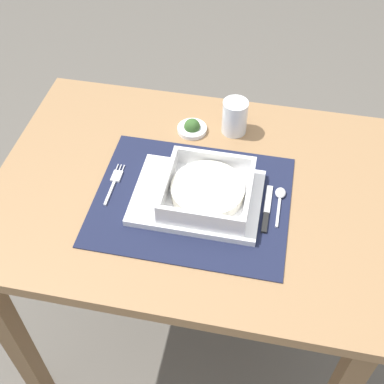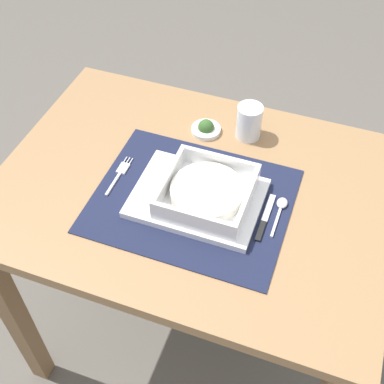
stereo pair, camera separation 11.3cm
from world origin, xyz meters
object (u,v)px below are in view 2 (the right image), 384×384
butter_knife (264,220)px  condiment_saucer (206,129)px  fork (120,173)px  spoon (281,207)px  porridge_bowl (207,193)px  dining_table (193,218)px  drinking_glass (249,123)px

butter_knife → condiment_saucer: bearing=131.8°
fork → spoon: bearing=3.3°
butter_knife → condiment_saucer: (-0.22, 0.24, 0.00)m
fork → porridge_bowl: bearing=-4.9°
condiment_saucer → fork: bearing=-123.5°
porridge_bowl → fork: bearing=175.4°
dining_table → spoon: bearing=0.1°
porridge_bowl → fork: 0.23m
porridge_bowl → butter_knife: (0.13, -0.00, -0.03)m
drinking_glass → condiment_saucer: 0.11m
dining_table → drinking_glass: (0.07, 0.21, 0.16)m
dining_table → spoon: spoon is taller
spoon → drinking_glass: size_ratio=1.26×
spoon → butter_knife: bearing=-116.0°
dining_table → porridge_bowl: (0.05, -0.04, 0.16)m
dining_table → butter_knife: size_ratio=6.72×
drinking_glass → condiment_saucer: size_ratio=1.20×
spoon → drinking_glass: bearing=125.0°
spoon → butter_knife: 0.05m
dining_table → porridge_bowl: bearing=-41.9°
condiment_saucer → spoon: bearing=-38.1°
porridge_bowl → spoon: 0.17m
dining_table → spoon: 0.24m
fork → drinking_glass: 0.34m
condiment_saucer → drinking_glass: bearing=12.3°
dining_table → condiment_saucer: (-0.03, 0.19, 0.13)m
dining_table → fork: fork is taller
fork → butter_knife: size_ratio=0.95×
fork → condiment_saucer: size_ratio=1.72×
butter_knife → condiment_saucer: condiment_saucer is taller
porridge_bowl → drinking_glass: bearing=84.7°
butter_knife → drinking_glass: bearing=112.6°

